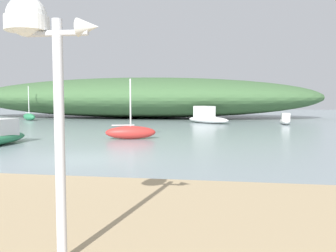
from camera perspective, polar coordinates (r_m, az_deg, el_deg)
ground_plane at (r=13.33m, az=-13.09°, el=-5.06°), size 120.00×120.00×0.00m
distant_hill at (r=41.39m, az=-4.47°, el=4.38°), size 39.23×13.56×4.39m
mast_structure at (r=4.63m, az=-19.46°, el=11.66°), size 1.12×0.51×3.12m
motorboat_centre_water at (r=31.91m, az=6.00°, el=1.36°), size 4.31×3.92×1.46m
sailboat_near_shore at (r=38.24m, az=-20.62°, el=1.37°), size 2.33×2.11×3.30m
motorboat_inner_mooring at (r=31.57m, az=17.60°, el=0.86°), size 0.78×2.63×0.94m
sailboat_off_point at (r=19.50m, az=-5.78°, el=-0.95°), size 2.75×1.52×3.15m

